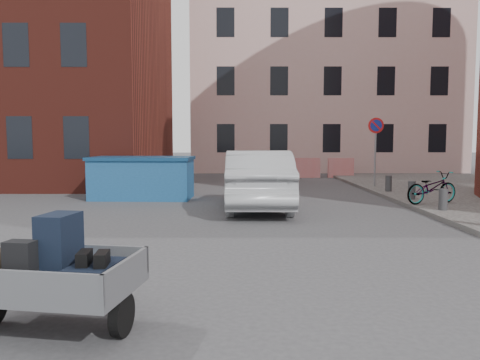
{
  "coord_description": "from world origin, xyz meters",
  "views": [
    {
      "loc": [
        0.71,
        -8.54,
        1.95
      ],
      "look_at": [
        0.74,
        1.12,
        1.1
      ],
      "focal_mm": 35.0,
      "sensor_mm": 36.0,
      "label": 1
    }
  ],
  "objects_px": {
    "silver_car": "(258,179)",
    "bicycle": "(432,188)",
    "dumpster": "(142,178)",
    "trailer": "(52,273)"
  },
  "relations": [
    {
      "from": "silver_car",
      "to": "bicycle",
      "type": "xyz_separation_m",
      "value": [
        4.94,
        0.09,
        -0.24
      ]
    },
    {
      "from": "trailer",
      "to": "bicycle",
      "type": "bearing_deg",
      "value": 58.78
    },
    {
      "from": "dumpster",
      "to": "silver_car",
      "type": "distance_m",
      "value": 4.27
    },
    {
      "from": "trailer",
      "to": "silver_car",
      "type": "distance_m",
      "value": 8.82
    },
    {
      "from": "dumpster",
      "to": "bicycle",
      "type": "height_order",
      "value": "dumpster"
    },
    {
      "from": "dumpster",
      "to": "silver_car",
      "type": "xyz_separation_m",
      "value": [
        3.69,
        -2.15,
        0.12
      ]
    },
    {
      "from": "silver_car",
      "to": "bicycle",
      "type": "bearing_deg",
      "value": -178.97
    },
    {
      "from": "dumpster",
      "to": "bicycle",
      "type": "distance_m",
      "value": 8.88
    },
    {
      "from": "dumpster",
      "to": "silver_car",
      "type": "relative_size",
      "value": 0.68
    },
    {
      "from": "trailer",
      "to": "dumpster",
      "type": "xyz_separation_m",
      "value": [
        -1.27,
        10.63,
        0.08
      ]
    }
  ]
}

